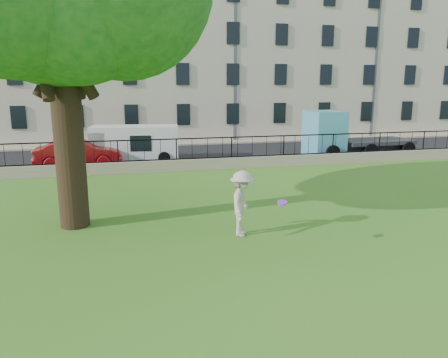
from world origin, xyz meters
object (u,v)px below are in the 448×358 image
object	(u,v)px
frisbee	(282,202)
man	(242,203)
white_van	(135,144)
blue_truck	(358,133)
red_sedan	(79,153)

from	to	relation	value
frisbee	man	bearing A→B (deg)	111.99
man	frisbee	size ratio (longest dim) A/B	7.47
white_van	blue_truck	bearing A→B (deg)	2.94
man	blue_truck	bearing A→B (deg)	-17.30
red_sedan	white_van	distance (m)	3.29
red_sedan	blue_truck	xyz separation A→B (m)	(17.12, 0.00, 0.67)
frisbee	white_van	size ratio (longest dim) A/B	0.05
frisbee	blue_truck	size ratio (longest dim) A/B	0.04
white_van	frisbee	bearing A→B (deg)	-70.91
white_van	red_sedan	bearing A→B (deg)	-155.22
frisbee	red_sedan	distance (m)	15.82
man	blue_truck	distance (m)	17.12
man	white_van	size ratio (longest dim) A/B	0.40
man	red_sedan	xyz separation A→B (m)	(-5.76, 12.80, -0.25)
red_sedan	blue_truck	bearing A→B (deg)	-90.17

